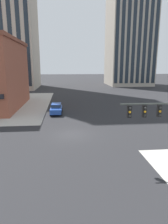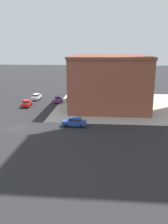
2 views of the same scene
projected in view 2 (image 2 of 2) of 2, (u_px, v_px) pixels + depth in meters
name	position (u px, v px, depth m)	size (l,w,h in m)	color
ground_plane	(16.00, 128.00, 43.77)	(320.00, 320.00, 0.00)	#262628
sidewalk_far_corner	(121.00, 105.00, 61.28)	(32.00, 32.00, 0.02)	#B7B2A8
car_main_northbound_near	(58.00, 99.00, 64.55)	(4.51, 2.11, 1.68)	#7A3389
car_main_northbound_far	(27.00, 103.00, 59.74)	(4.50, 2.11, 1.68)	red
car_main_southbound_near	(75.00, 122.00, 44.72)	(1.96, 4.44, 1.68)	#23479E
car_main_southbound_far	(36.00, 97.00, 67.46)	(4.45, 1.99, 1.68)	silver
storefront_block_near_corner	(109.00, 81.00, 59.17)	(20.83, 18.34, 12.37)	brown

